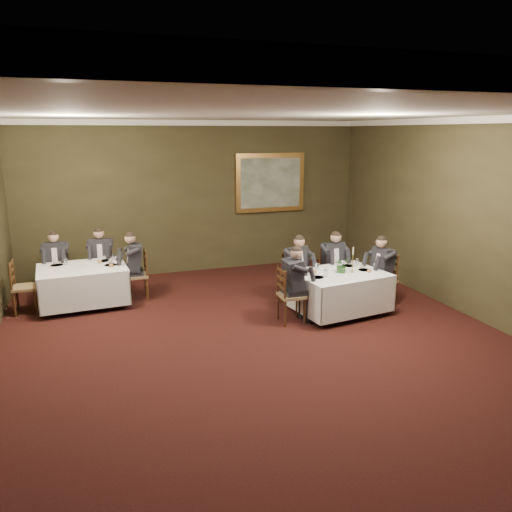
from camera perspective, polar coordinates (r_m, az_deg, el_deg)
ground at (r=7.60m, az=1.60°, el=-11.29°), size 10.00×10.00×0.00m
ceiling at (r=6.87m, az=1.80°, el=16.12°), size 8.00×10.00×0.10m
back_wall at (r=11.78m, az=-6.90°, el=6.62°), size 8.00×0.10×3.50m
right_wall at (r=9.20m, az=25.76°, el=3.26°), size 0.10×10.00×3.50m
crown_molding at (r=6.87m, az=1.80°, el=15.62°), size 8.00×10.00×0.12m
table_main at (r=9.25m, az=9.47°, el=-3.78°), size 1.78×1.45×0.67m
table_second at (r=10.06m, az=-19.15°, el=-2.93°), size 1.69×1.33×0.67m
chair_main_backleft at (r=9.72m, az=4.46°, el=-3.76°), size 0.56×0.55×1.00m
diner_main_backleft at (r=9.65m, az=4.54°, el=-2.49°), size 0.54×0.59×1.35m
chair_main_backright at (r=10.19m, az=8.67°, el=-3.05°), size 0.45×0.43×1.00m
diner_main_backright at (r=10.11m, az=8.74°, el=-1.83°), size 0.43×0.49×1.35m
chair_main_endleft at (r=8.77m, az=3.98°, el=-5.77°), size 0.43×0.45×1.00m
diner_main_endleft at (r=8.70m, az=4.07°, el=-4.35°), size 0.49×0.43×1.35m
chair_main_endright at (r=9.92m, az=14.22°, el=-3.80°), size 0.47×0.49×1.00m
diner_main_endright at (r=9.85m, az=14.25°, el=-2.55°), size 0.53×0.46×1.35m
chair_sec_backleft at (r=10.89m, az=-21.63°, el=-2.79°), size 0.48×0.46×1.00m
diner_sec_backleft at (r=10.81m, az=-21.75°, el=-1.65°), size 0.45×0.52×1.35m
chair_sec_backright at (r=10.92m, az=-17.11°, el=-2.36°), size 0.49×0.48×1.00m
diner_sec_backright at (r=10.85m, az=-17.21°, el=-1.22°), size 0.46×0.53×1.35m
chair_sec_endright at (r=10.20m, az=-13.36°, el=-3.26°), size 0.43×0.45×1.00m
diner_sec_endright at (r=10.13m, az=-13.50°, el=-2.03°), size 0.48×0.42×1.35m
chair_sec_endleft at (r=10.11m, az=-24.84°, el=-4.36°), size 0.43×0.45×1.00m
centerpiece at (r=9.14m, az=9.77°, el=-0.96°), size 0.31×0.28×0.30m
candlestick at (r=9.19m, az=10.98°, el=-0.77°), size 0.07×0.07×0.48m
place_setting_table_main at (r=9.23m, az=6.35°, el=-1.47°), size 0.33×0.31×0.14m
place_setting_table_second at (r=10.30m, az=-21.53°, el=-0.74°), size 0.33×0.31×0.14m
painting at (r=12.19m, az=1.64°, el=8.37°), size 1.73×0.09×1.40m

